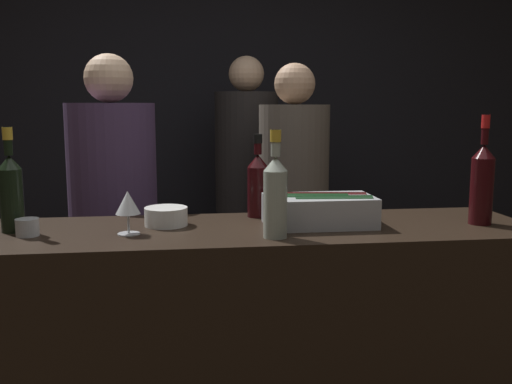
{
  "coord_description": "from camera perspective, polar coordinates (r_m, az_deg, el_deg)",
  "views": [
    {
      "loc": [
        -0.25,
        -1.65,
        1.42
      ],
      "look_at": [
        0.0,
        0.3,
        1.11
      ],
      "focal_mm": 40.0,
      "sensor_mm": 36.0,
      "label": 1
    }
  ],
  "objects": [
    {
      "name": "wine_glass",
      "position": [
        1.9,
        -12.7,
        -1.17
      ],
      "size": [
        0.08,
        0.08,
        0.14
      ],
      "color": "silver",
      "rests_on": "bar_counter"
    },
    {
      "name": "bar_counter",
      "position": [
        2.15,
        0.1,
        -16.62
      ],
      "size": [
        1.95,
        0.54,
        0.99
      ],
      "color": "black",
      "rests_on": "ground_plane"
    },
    {
      "name": "champagne_bottle",
      "position": [
        2.06,
        -23.29,
        0.19
      ],
      "size": [
        0.08,
        0.08,
        0.35
      ],
      "color": "black",
      "rests_on": "bar_counter"
    },
    {
      "name": "red_wine_bottle_black_foil",
      "position": [
        2.15,
        0.19,
        0.9
      ],
      "size": [
        0.08,
        0.08,
        0.31
      ],
      "color": "black",
      "rests_on": "bar_counter"
    },
    {
      "name": "person_in_hoodie",
      "position": [
        3.01,
        3.77,
        -1.15
      ],
      "size": [
        0.37,
        0.37,
        1.63
      ],
      "rotation": [
        0.0,
        0.0,
        1.87
      ],
      "color": "black",
      "rests_on": "ground_plane"
    },
    {
      "name": "person_blond_tee",
      "position": [
        3.46,
        -0.94,
        0.9
      ],
      "size": [
        0.38,
        0.38,
        1.7
      ],
      "rotation": [
        0.0,
        0.0,
        1.96
      ],
      "color": "black",
      "rests_on": "ground_plane"
    },
    {
      "name": "person_grey_polo",
      "position": [
        2.62,
        -14.0,
        -2.85
      ],
      "size": [
        0.39,
        0.39,
        1.63
      ],
      "rotation": [
        0.0,
        0.0,
        1.88
      ],
      "color": "black",
      "rests_on": "ground_plane"
    },
    {
      "name": "rose_wine_bottle",
      "position": [
        1.81,
        1.95,
        -0.12
      ],
      "size": [
        0.08,
        0.08,
        0.34
      ],
      "color": "#9EA899",
      "rests_on": "bar_counter"
    },
    {
      "name": "bowl_white",
      "position": [
        2.03,
        -8.98,
        -2.37
      ],
      "size": [
        0.15,
        0.15,
        0.06
      ],
      "color": "white",
      "rests_on": "bar_counter"
    },
    {
      "name": "ice_bin_with_bottles",
      "position": [
        2.01,
        6.39,
        -1.64
      ],
      "size": [
        0.38,
        0.22,
        0.12
      ],
      "color": "#B7BABF",
      "rests_on": "bar_counter"
    },
    {
      "name": "red_wine_bottle_tall",
      "position": [
        2.17,
        21.68,
        0.98
      ],
      "size": [
        0.08,
        0.08,
        0.39
      ],
      "color": "black",
      "rests_on": "bar_counter"
    },
    {
      "name": "wall_back_chalkboard",
      "position": [
        3.93,
        -3.77,
        8.5
      ],
      "size": [
        6.4,
        0.06,
        2.8
      ],
      "color": "black",
      "rests_on": "ground_plane"
    },
    {
      "name": "candle_votive",
      "position": [
        1.99,
        -21.89,
        -3.29
      ],
      "size": [
        0.07,
        0.07,
        0.06
      ],
      "color": "silver",
      "rests_on": "bar_counter"
    }
  ]
}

